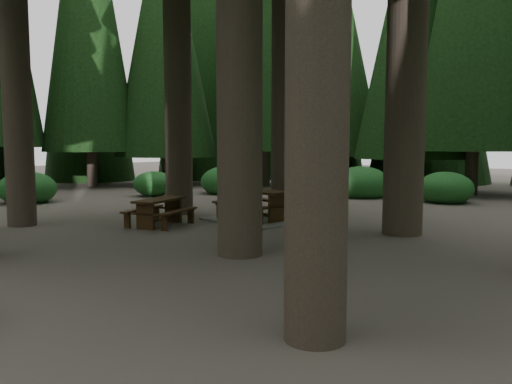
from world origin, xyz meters
The scene contains 4 objects.
ground centered at (0.00, 0.00, 0.00)m, with size 80.00×80.00×0.00m, color #595048.
picnic_table_b centered at (-2.95, 1.60, 0.46)m, with size 1.66×1.87×0.69m.
picnic_table_c centered at (-1.50, 3.77, 0.29)m, with size 2.79×2.43×0.84m.
shrub_ring centered at (0.70, 0.75, 0.40)m, with size 23.86×24.64×1.49m.
Camera 1 is at (6.59, -6.96, 2.06)m, focal length 35.00 mm.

